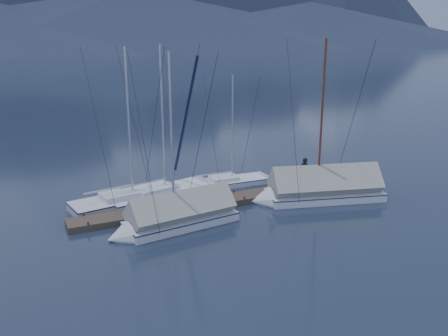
# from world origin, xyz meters

# --- Properties ---
(ground) EXTENTS (1000.00, 1000.00, 0.00)m
(ground) POSITION_xyz_m (0.00, 0.00, 0.00)
(ground) COLOR black
(ground) RESTS_ON ground
(dock) EXTENTS (18.00, 1.50, 0.54)m
(dock) POSITION_xyz_m (0.00, 2.00, 0.11)
(dock) COLOR #382D23
(dock) RESTS_ON ground
(mooring_posts) EXTENTS (15.12, 1.52, 0.35)m
(mooring_posts) POSITION_xyz_m (-0.50, 2.00, 0.35)
(mooring_posts) COLOR #382D23
(mooring_posts) RESTS_ON ground
(sailboat_open_left) EXTENTS (7.80, 3.56, 9.98)m
(sailboat_open_left) POSITION_xyz_m (-4.32, 4.56, 0.18)
(sailboat_open_left) COLOR silver
(sailboat_open_left) RESTS_ON ground
(sailboat_open_mid) EXTENTS (7.92, 3.83, 10.10)m
(sailboat_open_mid) POSITION_xyz_m (-2.25, 4.77, 0.18)
(sailboat_open_mid) COLOR silver
(sailboat_open_mid) RESTS_ON ground
(sailboat_open_right) EXTENTS (6.08, 2.59, 7.96)m
(sailboat_open_right) POSITION_xyz_m (2.46, 5.02, 0.14)
(sailboat_open_right) COLOR silver
(sailboat_open_right) RESTS_ON ground
(sailboat_covered_near) EXTENTS (8.47, 4.47, 10.54)m
(sailboat_covered_near) POSITION_xyz_m (5.27, 0.28, 0.53)
(sailboat_covered_near) COLOR silver
(sailboat_covered_near) RESTS_ON ground
(sailboat_covered_far) EXTENTS (7.22, 3.14, 9.85)m
(sailboat_covered_far) POSITION_xyz_m (-3.99, -0.08, 0.48)
(sailboat_covered_far) COLOR silver
(sailboat_covered_far) RESTS_ON ground
(person) EXTENTS (0.64, 0.76, 1.77)m
(person) POSITION_xyz_m (5.82, 2.18, 1.22)
(person) COLOR black
(person) RESTS_ON dock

